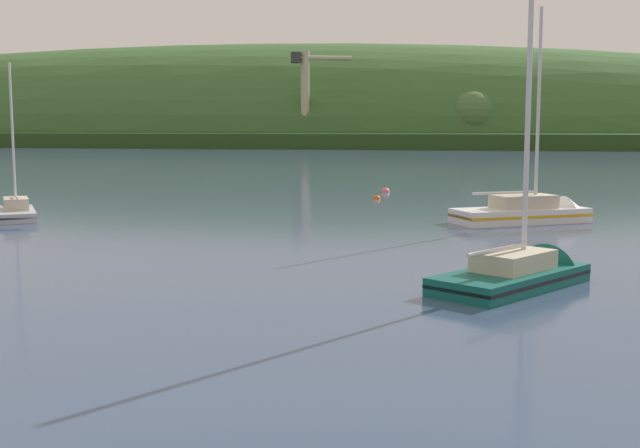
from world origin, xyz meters
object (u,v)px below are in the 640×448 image
Objects in this scene: sailboat_far_left at (525,279)px; mooring_buoy_far_upstream at (385,192)px; sailboat_near_mooring at (536,217)px; mooring_buoy_foreground at (377,199)px; sailboat_outer_reach at (16,214)px; dockside_crane at (306,100)px.

sailboat_far_left reaches higher than mooring_buoy_far_upstream.
sailboat_far_left is (-1.61, -17.91, -0.10)m from sailboat_near_mooring.
sailboat_outer_reach is at bearing -140.67° from mooring_buoy_foreground.
dockside_crane reaches higher than sailboat_near_mooring.
mooring_buoy_far_upstream reaches higher than mooring_buoy_foreground.
sailboat_far_left is at bearing -151.30° from sailboat_outer_reach.
sailboat_outer_reach reaches higher than mooring_buoy_foreground.
dockside_crane is 167.19m from sailboat_far_left.
sailboat_outer_reach reaches higher than mooring_buoy_far_upstream.
mooring_buoy_foreground is at bearing 100.60° from sailboat_near_mooring.
dockside_crane is 2.35× the size of sailboat_outer_reach.
sailboat_outer_reach is (-27.25, 14.58, -0.00)m from sailboat_far_left.
dockside_crane is at bearing -27.84° from sailboat_outer_reach.
sailboat_outer_reach is (-28.85, -3.34, -0.10)m from sailboat_near_mooring.
mooring_buoy_foreground is 0.82× the size of mooring_buoy_far_upstream.
mooring_buoy_far_upstream is (18.72, 21.46, -0.18)m from sailboat_outer_reach.
sailboat_near_mooring is at bearing -60.80° from mooring_buoy_far_upstream.
sailboat_far_left is (40.93, -161.74, -10.73)m from dockside_crane.
sailboat_near_mooring is 20.76m from mooring_buoy_far_upstream.
dockside_crane is 130.28m from mooring_buoy_far_upstream.
sailboat_far_left is 30.90m from sailboat_outer_reach.
sailboat_near_mooring is at bearing 28.93° from sailboat_far_left.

